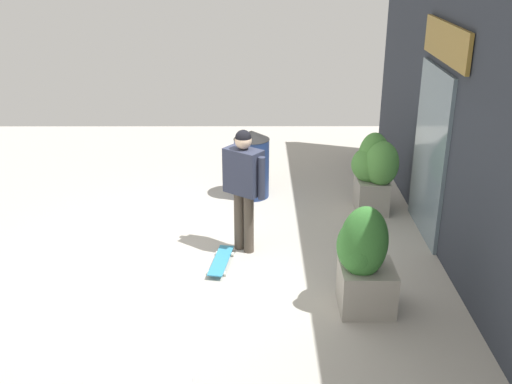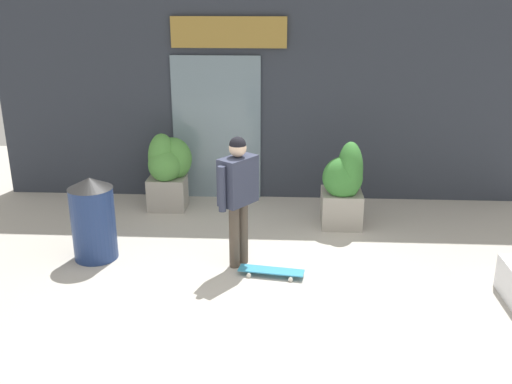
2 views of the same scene
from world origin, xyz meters
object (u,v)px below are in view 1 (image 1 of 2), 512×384
object	(u,v)px
planter_box_left	(363,260)
planter_box_right	(375,169)
skateboard	(221,261)
trash_bin	(252,164)
skateboarder	(244,178)

from	to	relation	value
planter_box_left	planter_box_right	size ratio (longest dim) A/B	1.05
skateboard	trash_bin	size ratio (longest dim) A/B	0.75
skateboard	planter_box_right	xyz separation A→B (m)	(-1.67, 2.20, 0.61)
planter_box_right	trash_bin	bearing A→B (deg)	-108.01
planter_box_right	skateboard	bearing A→B (deg)	-52.68
skateboarder	trash_bin	world-z (taller)	skateboarder
skateboarder	skateboard	size ratio (longest dim) A/B	2.03
skateboard	planter_box_left	xyz separation A→B (m)	(0.99, 1.60, 0.55)
planter_box_left	planter_box_right	world-z (taller)	planter_box_left
planter_box_left	trash_bin	size ratio (longest dim) A/B	1.17
skateboard	skateboarder	bearing A→B (deg)	154.16
planter_box_left	skateboarder	bearing A→B (deg)	-137.07
planter_box_right	trash_bin	world-z (taller)	planter_box_right
skateboard	trash_bin	world-z (taller)	trash_bin
skateboard	trash_bin	xyz separation A→B (m)	(-2.27, 0.38, 0.48)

